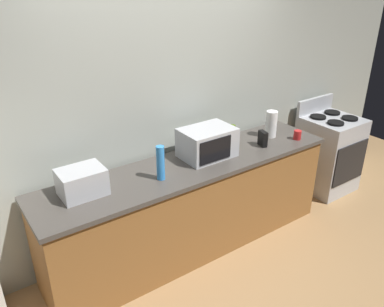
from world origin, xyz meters
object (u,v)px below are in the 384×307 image
at_px(toaster_oven, 82,182).
at_px(bottle_spray_cleaner, 161,163).
at_px(microwave, 207,143).
at_px(bottle_olive_oil, 232,135).
at_px(stove_range, 328,153).
at_px(mug_red, 297,135).
at_px(paper_towel_roll, 271,124).
at_px(cordless_phone, 263,139).

distance_m(toaster_oven, bottle_spray_cleaner, 0.63).
xyz_separation_m(microwave, bottle_olive_oil, (0.36, 0.08, -0.04)).
distance_m(stove_range, microwave, 1.89).
xyz_separation_m(bottle_spray_cleaner, mug_red, (1.55, -0.08, -0.10)).
bearing_deg(bottle_spray_cleaner, paper_towel_roll, 5.35).
relative_size(stove_range, cordless_phone, 7.20).
bearing_deg(microwave, bottle_spray_cleaner, -167.38).
distance_m(stove_range, toaster_oven, 3.03).
xyz_separation_m(stove_range, paper_towel_roll, (-0.98, 0.05, 0.57)).
xyz_separation_m(bottle_olive_oil, mug_red, (0.63, -0.29, -0.05)).
distance_m(microwave, cordless_phone, 0.60).
height_order(paper_towel_roll, cordless_phone, paper_towel_roll).
distance_m(cordless_phone, bottle_spray_cleaner, 1.15).
bearing_deg(toaster_oven, cordless_phone, -4.42).
bearing_deg(mug_red, stove_range, 11.27).
bearing_deg(cordless_phone, microwave, -177.74).
relative_size(cordless_phone, mug_red, 1.62).
bearing_deg(toaster_oven, mug_red, -5.87).
bearing_deg(stove_range, bottle_spray_cleaner, -178.07).
height_order(stove_range, cordless_phone, stove_range).
height_order(toaster_oven, bottle_spray_cleaner, bottle_spray_cleaner).
xyz_separation_m(microwave, mug_red, (0.98, -0.21, -0.09)).
height_order(toaster_oven, bottle_olive_oil, toaster_oven).
relative_size(stove_range, bottle_spray_cleaner, 3.68).
relative_size(toaster_oven, bottle_olive_oil, 1.71).
bearing_deg(mug_red, paper_towel_roll, 128.18).
relative_size(cordless_phone, bottle_spray_cleaner, 0.51).
relative_size(stove_range, bottle_olive_oil, 5.43).
bearing_deg(microwave, bottle_olive_oil, 12.24).
height_order(paper_towel_roll, mug_red, paper_towel_roll).
bearing_deg(bottle_olive_oil, bottle_spray_cleaner, -167.53).
bearing_deg(stove_range, mug_red, -168.73).
distance_m(microwave, bottle_olive_oil, 0.37).
relative_size(stove_range, mug_red, 11.65).
height_order(bottle_spray_cleaner, mug_red, bottle_spray_cleaner).
relative_size(paper_towel_roll, bottle_olive_oil, 1.36).
distance_m(toaster_oven, cordless_phone, 1.77).
relative_size(bottle_olive_oil, mug_red, 2.15).
bearing_deg(stove_range, cordless_phone, -176.42).
height_order(microwave, mug_red, microwave).
distance_m(bottle_spray_cleaner, bottle_olive_oil, 0.95).
bearing_deg(stove_range, bottle_olive_oil, 175.00).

